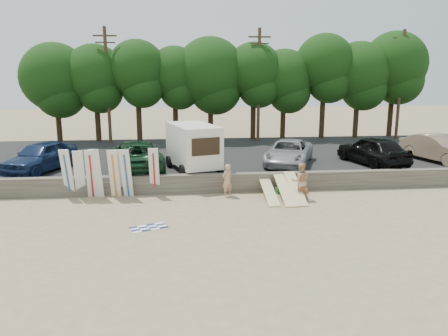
{
  "coord_description": "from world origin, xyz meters",
  "views": [
    {
      "loc": [
        -4.4,
        -19.46,
        6.29
      ],
      "look_at": [
        -2.14,
        3.0,
        1.31
      ],
      "focal_mm": 35.0,
      "sensor_mm": 36.0,
      "label": 1
    }
  ],
  "objects_px": {
    "box_trailer": "(193,145)",
    "car_4": "(439,148)",
    "car_3": "(373,150)",
    "beachgoer_b": "(300,181)",
    "car_1": "(137,155)",
    "car_0": "(41,156)",
    "car_2": "(289,152)",
    "cooler": "(279,190)",
    "beachgoer_a": "(227,180)"
  },
  "relations": [
    {
      "from": "car_1",
      "to": "car_0",
      "type": "bearing_deg",
      "value": -8.07
    },
    {
      "from": "car_2",
      "to": "car_3",
      "type": "relative_size",
      "value": 1.03
    },
    {
      "from": "car_0",
      "to": "car_4",
      "type": "distance_m",
      "value": 24.33
    },
    {
      "from": "car_0",
      "to": "beachgoer_a",
      "type": "relative_size",
      "value": 2.99
    },
    {
      "from": "car_3",
      "to": "beachgoer_b",
      "type": "relative_size",
      "value": 2.76
    },
    {
      "from": "car_2",
      "to": "car_4",
      "type": "relative_size",
      "value": 1.04
    },
    {
      "from": "car_3",
      "to": "beachgoer_a",
      "type": "height_order",
      "value": "car_3"
    },
    {
      "from": "car_3",
      "to": "cooler",
      "type": "height_order",
      "value": "car_3"
    },
    {
      "from": "car_0",
      "to": "car_1",
      "type": "relative_size",
      "value": 0.83
    },
    {
      "from": "car_3",
      "to": "car_4",
      "type": "bearing_deg",
      "value": 171.11
    },
    {
      "from": "car_3",
      "to": "car_4",
      "type": "xyz_separation_m",
      "value": [
        4.56,
        0.41,
        -0.03
      ]
    },
    {
      "from": "box_trailer",
      "to": "car_4",
      "type": "height_order",
      "value": "box_trailer"
    },
    {
      "from": "car_2",
      "to": "car_3",
      "type": "xyz_separation_m",
      "value": [
        5.17,
        -0.45,
        0.14
      ]
    },
    {
      "from": "box_trailer",
      "to": "cooler",
      "type": "relative_size",
      "value": 12.13
    },
    {
      "from": "car_4",
      "to": "beachgoer_b",
      "type": "relative_size",
      "value": 2.74
    },
    {
      "from": "beachgoer_b",
      "to": "cooler",
      "type": "xyz_separation_m",
      "value": [
        -0.78,
        1.17,
        -0.78
      ]
    },
    {
      "from": "car_1",
      "to": "car_3",
      "type": "relative_size",
      "value": 1.18
    },
    {
      "from": "car_2",
      "to": "beachgoer_b",
      "type": "bearing_deg",
      "value": -74.8
    },
    {
      "from": "car_1",
      "to": "car_2",
      "type": "distance_m",
      "value": 9.18
    },
    {
      "from": "box_trailer",
      "to": "car_2",
      "type": "relative_size",
      "value": 0.86
    },
    {
      "from": "box_trailer",
      "to": "car_4",
      "type": "bearing_deg",
      "value": -12.87
    },
    {
      "from": "car_1",
      "to": "car_2",
      "type": "bearing_deg",
      "value": 175.43
    },
    {
      "from": "beachgoer_a",
      "to": "beachgoer_b",
      "type": "bearing_deg",
      "value": 132.76
    },
    {
      "from": "beachgoer_a",
      "to": "box_trailer",
      "type": "bearing_deg",
      "value": -96.33
    },
    {
      "from": "car_2",
      "to": "cooler",
      "type": "xyz_separation_m",
      "value": [
        -1.46,
        -4.01,
        -1.28
      ]
    },
    {
      "from": "car_0",
      "to": "car_2",
      "type": "relative_size",
      "value": 0.95
    },
    {
      "from": "car_1",
      "to": "cooler",
      "type": "height_order",
      "value": "car_1"
    },
    {
      "from": "car_2",
      "to": "box_trailer",
      "type": "bearing_deg",
      "value": -146.7
    },
    {
      "from": "car_2",
      "to": "cooler",
      "type": "bearing_deg",
      "value": -87.32
    },
    {
      "from": "car_4",
      "to": "car_2",
      "type": "bearing_deg",
      "value": 164.11
    },
    {
      "from": "box_trailer",
      "to": "beachgoer_b",
      "type": "bearing_deg",
      "value": -54.88
    },
    {
      "from": "car_3",
      "to": "beachgoer_b",
      "type": "distance_m",
      "value": 7.55
    },
    {
      "from": "beachgoer_b",
      "to": "cooler",
      "type": "distance_m",
      "value": 1.61
    },
    {
      "from": "box_trailer",
      "to": "beachgoer_b",
      "type": "relative_size",
      "value": 2.44
    },
    {
      "from": "car_0",
      "to": "cooler",
      "type": "bearing_deg",
      "value": 5.9
    },
    {
      "from": "beachgoer_a",
      "to": "cooler",
      "type": "height_order",
      "value": "beachgoer_a"
    },
    {
      "from": "box_trailer",
      "to": "car_0",
      "type": "bearing_deg",
      "value": 158.94
    },
    {
      "from": "car_2",
      "to": "beachgoer_b",
      "type": "xyz_separation_m",
      "value": [
        -0.68,
        -5.19,
        -0.5
      ]
    },
    {
      "from": "car_0",
      "to": "box_trailer",
      "type": "bearing_deg",
      "value": 16.78
    },
    {
      "from": "car_3",
      "to": "cooler",
      "type": "distance_m",
      "value": 7.66
    },
    {
      "from": "car_1",
      "to": "beachgoer_b",
      "type": "bearing_deg",
      "value": 143.4
    },
    {
      "from": "car_1",
      "to": "beachgoer_a",
      "type": "bearing_deg",
      "value": 134.53
    },
    {
      "from": "box_trailer",
      "to": "car_3",
      "type": "distance_m",
      "value": 11.09
    },
    {
      "from": "box_trailer",
      "to": "car_0",
      "type": "distance_m",
      "value": 8.76
    },
    {
      "from": "car_0",
      "to": "beachgoer_b",
      "type": "relative_size",
      "value": 2.69
    },
    {
      "from": "car_0",
      "to": "beachgoer_b",
      "type": "xyz_separation_m",
      "value": [
        13.92,
        -4.74,
        -0.62
      ]
    },
    {
      "from": "box_trailer",
      "to": "beachgoer_b",
      "type": "distance_m",
      "value": 6.73
    },
    {
      "from": "cooler",
      "to": "car_4",
      "type": "bearing_deg",
      "value": 0.85
    },
    {
      "from": "car_0",
      "to": "car_2",
      "type": "height_order",
      "value": "car_0"
    },
    {
      "from": "car_4",
      "to": "car_3",
      "type": "bearing_deg",
      "value": 169.52
    }
  ]
}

